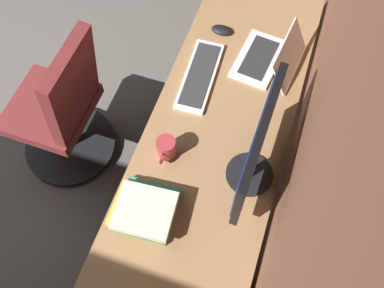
{
  "coord_description": "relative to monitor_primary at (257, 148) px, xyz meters",
  "views": [
    {
      "loc": [
        0.68,
        2.24,
        2.34
      ],
      "look_at": [
        -0.01,
        2.0,
        0.95
      ],
      "focal_mm": 38.57,
      "sensor_mm": 36.0,
      "label": 1
    }
  ],
  "objects": [
    {
      "name": "laptop_left",
      "position": [
        -0.61,
        -0.06,
        -0.21
      ],
      "size": [
        0.35,
        0.32,
        0.18
      ],
      "color": "silver",
      "rests_on": "desk"
    },
    {
      "name": "office_chair",
      "position": [
        -0.15,
        -1.04,
        -0.52
      ],
      "size": [
        0.56,
        0.56,
        0.97
      ],
      "color": "maroon",
      "rests_on": "ground"
    },
    {
      "name": "mouse_main",
      "position": [
        -0.72,
        -0.34,
        -0.23
      ],
      "size": [
        0.06,
        0.1,
        0.03
      ],
      "primitive_type": "ellipsoid",
      "color": "black",
      "rests_on": "desk"
    },
    {
      "name": "monitor_primary",
      "position": [
        0.0,
        0.0,
        0.0
      ],
      "size": [
        0.53,
        0.2,
        0.43
      ],
      "color": "black",
      "rests_on": "desk"
    },
    {
      "name": "coffee_mug",
      "position": [
        0.02,
        -0.36,
        -0.2
      ],
      "size": [
        0.12,
        0.08,
        0.1
      ],
      "color": "#A53338",
      "rests_on": "desk"
    },
    {
      "name": "book_stack_near",
      "position": [
        0.3,
        -0.35,
        -0.21
      ],
      "size": [
        0.26,
        0.26,
        0.08
      ],
      "color": "#3D8456",
      "rests_on": "desk"
    },
    {
      "name": "desk",
      "position": [
        0.05,
        -0.19,
        -0.32
      ],
      "size": [
        2.36,
        0.63,
        0.73
      ],
      "color": "#936D47",
      "rests_on": "ground"
    },
    {
      "name": "keyboard_main",
      "position": [
        -0.42,
        -0.36,
        -0.24
      ],
      "size": [
        0.43,
        0.16,
        0.02
      ],
      "color": "silver",
      "rests_on": "desk"
    },
    {
      "name": "wall_back",
      "position": [
        0.06,
        0.2,
        0.32
      ],
      "size": [
        4.86,
        0.1,
        2.6
      ],
      "primitive_type": "cube",
      "color": "brown",
      "rests_on": "ground"
    }
  ]
}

